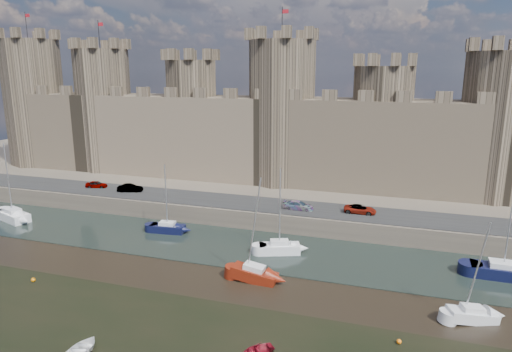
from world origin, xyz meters
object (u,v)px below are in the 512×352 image
object	(u,v)px
sailboat_0	(13,215)
sailboat_4	(254,273)
car_3	(360,209)
car_1	(130,188)
sailboat_1	(167,227)
car_2	(298,205)
sailboat_2	(279,247)
car_0	(97,184)
sailboat_5	(472,314)
sailboat_3	(503,271)

from	to	relation	value
sailboat_0	sailboat_4	size ratio (longest dim) A/B	1.01
car_3	car_1	bearing A→B (deg)	90.39
sailboat_1	car_2	bearing A→B (deg)	18.87
car_1	sailboat_2	xyz separation A→B (m)	(26.73, -10.49, -2.31)
car_0	sailboat_0	size ratio (longest dim) A/B	0.30
sailboat_0	sailboat_1	size ratio (longest dim) A/B	1.21
sailboat_1	sailboat_2	size ratio (longest dim) A/B	0.89
car_3	sailboat_0	size ratio (longest dim) A/B	0.38
car_0	car_2	distance (m)	33.34
sailboat_4	sailboat_5	xyz separation A→B (m)	(20.21, -1.57, -0.12)
sailboat_0	sailboat_5	distance (m)	59.46
sailboat_1	sailboat_3	world-z (taller)	sailboat_3
sailboat_2	sailboat_5	distance (m)	21.53
car_1	sailboat_2	distance (m)	28.81
car_2	sailboat_3	world-z (taller)	sailboat_3
car_3	sailboat_0	xyz separation A→B (m)	(-47.42, -10.68, -2.23)
car_3	sailboat_4	bearing A→B (deg)	154.19
sailboat_5	car_0	bearing A→B (deg)	137.52
sailboat_2	sailboat_4	distance (m)	7.50
sailboat_3	sailboat_0	bearing A→B (deg)	-178.02
sailboat_0	sailboat_2	world-z (taller)	sailboat_0
car_0	sailboat_2	distance (m)	35.11
sailboat_1	sailboat_3	size ratio (longest dim) A/B	0.83
sailboat_0	sailboat_3	world-z (taller)	sailboat_0
car_2	sailboat_5	distance (m)	27.12
car_2	car_3	distance (m)	8.17
car_2	sailboat_5	world-z (taller)	sailboat_5
sailboat_0	sailboat_4	bearing A→B (deg)	8.35
sailboat_4	sailboat_5	distance (m)	20.27
car_0	sailboat_1	distance (m)	19.59
car_0	sailboat_0	xyz separation A→B (m)	(-5.99, -11.17, -2.22)
car_1	sailboat_4	xyz separation A→B (m)	(26.07, -17.96, -2.33)
sailboat_3	sailboat_4	world-z (taller)	sailboat_3
car_2	sailboat_2	world-z (taller)	sailboat_2
sailboat_0	car_2	bearing A→B (deg)	33.11
sailboat_0	sailboat_4	world-z (taller)	sailboat_0
sailboat_1	sailboat_2	distance (m)	16.05
sailboat_5	sailboat_2	bearing A→B (deg)	133.51
sailboat_2	sailboat_3	bearing A→B (deg)	-18.20
car_1	car_3	world-z (taller)	car_1
car_3	sailboat_1	world-z (taller)	sailboat_1
car_2	sailboat_0	world-z (taller)	sailboat_0
car_1	sailboat_3	size ratio (longest dim) A/B	0.35
car_1	car_2	xyz separation A→B (m)	(26.79, -0.83, -0.03)
sailboat_0	sailboat_1	bearing A→B (deg)	24.96
sailboat_0	sailboat_1	distance (m)	23.48
car_3	sailboat_3	bearing A→B (deg)	-121.42
sailboat_2	sailboat_3	xyz separation A→B (m)	(23.70, 0.93, 0.02)
car_3	sailboat_2	xyz separation A→B (m)	(-8.17, -10.53, -2.27)
sailboat_2	sailboat_5	size ratio (longest dim) A/B	1.13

